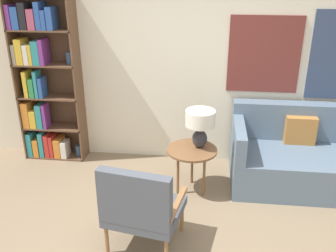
# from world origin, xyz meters

# --- Properties ---
(wall_back) EXTENTS (6.40, 0.08, 2.70)m
(wall_back) POSITION_xyz_m (0.05, 2.03, 1.35)
(wall_back) COLOR silver
(wall_back) RESTS_ON ground_plane
(bookshelf) EXTENTS (0.80, 0.30, 2.15)m
(bookshelf) POSITION_xyz_m (-1.78, 1.84, 1.06)
(bookshelf) COLOR brown
(bookshelf) RESTS_ON ground_plane
(armchair) EXTENTS (0.74, 0.70, 0.89)m
(armchair) POSITION_xyz_m (-0.21, 0.13, 0.49)
(armchair) COLOR olive
(armchair) RESTS_ON ground_plane
(couch) EXTENTS (1.61, 0.95, 0.90)m
(couch) POSITION_xyz_m (1.46, 1.54, 0.33)
(couch) COLOR slate
(couch) RESTS_ON ground_plane
(side_table) EXTENTS (0.57, 0.57, 0.54)m
(side_table) POSITION_xyz_m (0.18, 1.18, 0.49)
(side_table) COLOR brown
(side_table) RESTS_ON ground_plane
(table_lamp) EXTENTS (0.33, 0.33, 0.44)m
(table_lamp) POSITION_xyz_m (0.26, 1.25, 0.83)
(table_lamp) COLOR #2D2D33
(table_lamp) RESTS_ON side_table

